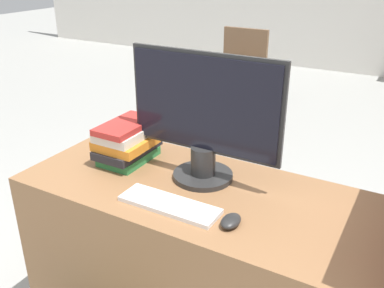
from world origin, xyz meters
name	(u,v)px	position (x,y,z in m)	size (l,w,h in m)	color
desk	(199,270)	(0.00, 0.29, 0.38)	(1.35, 0.58, 0.75)	#8C603D
monitor	(204,117)	(-0.03, 0.37, 1.00)	(0.60, 0.23, 0.48)	#282828
keyboard	(169,205)	(-0.03, 0.14, 0.76)	(0.35, 0.11, 0.02)	white
mouse	(231,221)	(0.20, 0.14, 0.77)	(0.06, 0.09, 0.03)	#262626
book_stack	(127,142)	(-0.37, 0.35, 0.83)	(0.19, 0.27, 0.17)	#2D7F42
far_chair	(239,72)	(-0.93, 2.77, 0.51)	(0.44, 0.44, 0.90)	brown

